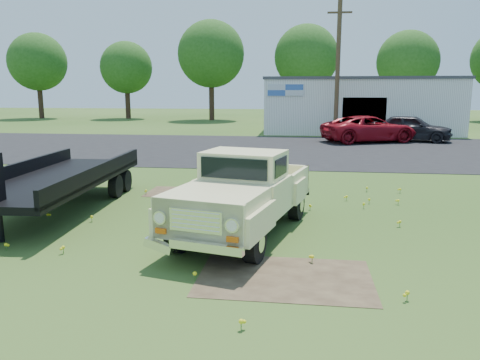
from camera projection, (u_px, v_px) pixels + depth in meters
name	position (u px, v px, depth m)	size (l,w,h in m)	color
ground	(227.00, 226.00, 11.23)	(140.00, 140.00, 0.00)	#2A4917
asphalt_lot	(270.00, 149.00, 25.83)	(90.00, 14.00, 0.02)	black
dirt_patch_a	(285.00, 278.00, 8.12)	(3.00, 2.00, 0.01)	#433324
dirt_patch_b	(182.00, 192.00, 14.89)	(2.20, 1.60, 0.01)	#433324
commercial_building	(358.00, 104.00, 36.33)	(14.20, 8.20, 4.15)	silver
utility_pole_mid	(338.00, 69.00, 31.26)	(1.60, 0.30, 9.00)	#473021
treeline_a	(38.00, 62.00, 52.58)	(6.40, 6.40, 9.52)	#382319
treeline_b	(126.00, 68.00, 52.39)	(5.76, 5.76, 8.57)	#382319
treeline_c	(211.00, 54.00, 49.40)	(7.04, 7.04, 10.47)	#382319
treeline_d	(306.00, 57.00, 49.14)	(6.72, 6.72, 10.00)	#382319
treeline_e	(408.00, 62.00, 46.51)	(6.08, 6.08, 9.04)	#382319
vintage_pickup_truck	(244.00, 193.00, 10.42)	(2.04, 5.24, 1.90)	beige
flatbed_trailer	(57.00, 174.00, 12.56)	(2.42, 7.25, 1.98)	black
red_pickup	(369.00, 129.00, 29.06)	(2.69, 5.84, 1.62)	maroon
dark_sedan	(411.00, 128.00, 29.59)	(1.97, 4.89, 1.67)	black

